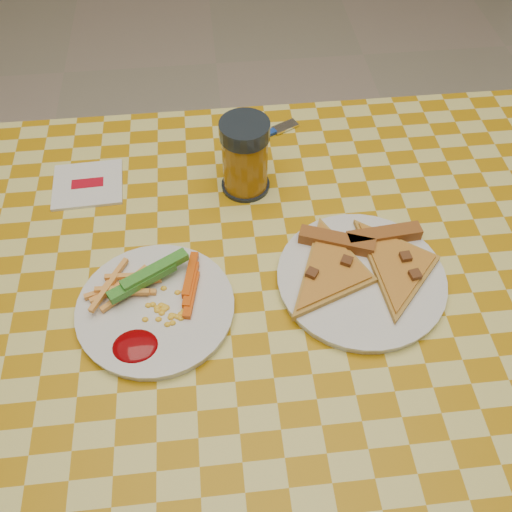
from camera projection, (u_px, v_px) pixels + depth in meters
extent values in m
plane|color=beige|center=(260.00, 465.00, 1.43)|extent=(8.00, 8.00, 0.00)
cylinder|color=white|center=(14.00, 291.00, 1.33)|extent=(0.06, 0.06, 0.71)
cylinder|color=white|center=(464.00, 253.00, 1.40)|extent=(0.06, 0.06, 0.71)
cube|color=brown|center=(262.00, 301.00, 0.86)|extent=(1.20, 0.80, 0.04)
cylinder|color=silver|center=(156.00, 309.00, 0.81)|extent=(0.24, 0.24, 0.01)
cylinder|color=silver|center=(361.00, 280.00, 0.84)|extent=(0.27, 0.27, 0.01)
cube|color=#0F6414|center=(149.00, 276.00, 0.81)|extent=(0.11, 0.08, 0.02)
cube|color=#D84C09|center=(191.00, 285.00, 0.82)|extent=(0.07, 0.09, 0.02)
ellipsoid|color=#750205|center=(135.00, 346.00, 0.76)|extent=(0.06, 0.05, 0.01)
cube|color=brown|center=(337.00, 242.00, 0.87)|extent=(0.12, 0.06, 0.02)
cube|color=brown|center=(384.00, 236.00, 0.87)|extent=(0.12, 0.03, 0.02)
cylinder|color=black|center=(246.00, 185.00, 0.97)|extent=(0.08, 0.08, 0.01)
cylinder|color=#905B0F|center=(245.00, 162.00, 0.93)|extent=(0.07, 0.07, 0.11)
cylinder|color=black|center=(245.00, 130.00, 0.88)|extent=(0.08, 0.08, 0.03)
cube|color=silver|center=(88.00, 184.00, 0.97)|extent=(0.12, 0.11, 0.01)
cube|color=#AF0A1A|center=(87.00, 183.00, 0.97)|extent=(0.05, 0.02, 0.00)
cube|color=navy|center=(250.00, 141.00, 1.04)|extent=(0.10, 0.06, 0.01)
cube|color=white|center=(285.00, 127.00, 1.07)|extent=(0.05, 0.04, 0.00)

